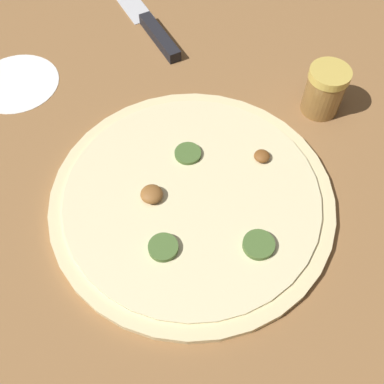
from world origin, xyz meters
The scene contains 5 objects.
ground_plane centered at (0.00, 0.00, 0.00)m, with size 3.00×3.00×0.00m, color olive.
pizza centered at (0.00, 0.00, 0.01)m, with size 0.36×0.36×0.03m.
knife centered at (0.25, 0.28, 0.01)m, with size 0.18×0.32×0.02m.
spice_jar centered at (0.24, -0.06, 0.04)m, with size 0.06×0.06×0.07m.
flour_patch centered at (0.02, 0.35, 0.00)m, with size 0.13×0.13×0.00m.
Camera 1 is at (-0.25, -0.18, 0.49)m, focal length 42.00 mm.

